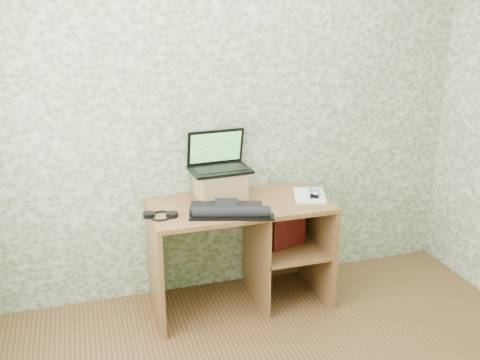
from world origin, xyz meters
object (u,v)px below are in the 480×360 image
object	(u,v)px
laptop	(218,161)
notepad	(309,195)
riser	(220,184)
keyboard	(229,210)
desk	(249,237)

from	to	relation	value
laptop	notepad	world-z (taller)	laptop
riser	laptop	xyz separation A→B (m)	(-0.00, 0.04, 0.16)
riser	notepad	distance (m)	0.62
riser	keyboard	xyz separation A→B (m)	(-0.03, -0.30, -0.07)
desk	keyboard	world-z (taller)	keyboard
desk	riser	size ratio (longest dim) A/B	3.81
riser	desk	bearing A→B (deg)	-33.75
keyboard	riser	bearing A→B (deg)	101.92
laptop	notepad	size ratio (longest dim) A/B	1.40
laptop	keyboard	size ratio (longest dim) A/B	0.78
riser	laptop	size ratio (longest dim) A/B	0.76
keyboard	notepad	distance (m)	0.64
laptop	notepad	xyz separation A→B (m)	(0.59, -0.20, -0.24)
desk	keyboard	bearing A→B (deg)	-137.05
desk	notepad	bearing A→B (deg)	-6.30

